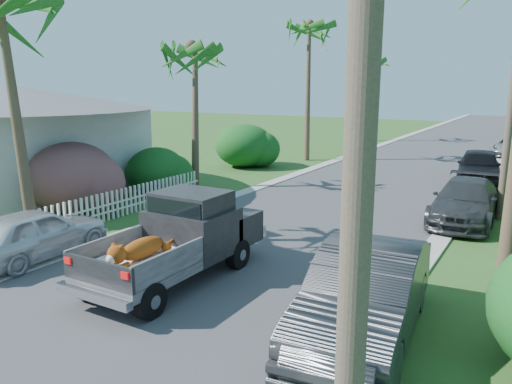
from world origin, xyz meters
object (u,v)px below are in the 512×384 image
Objects in this scene: parked_car_ln at (35,234)px; house_left at (7,144)px; palm_l_c at (309,26)px; parked_car_rf at (479,167)px; parked_car_rn at (365,295)px; parked_car_rm at (465,202)px; palm_l_b at (193,47)px; parked_car_rd at (512,147)px; pickup_truck at (185,236)px; utility_pole_a at (363,87)px; palm_l_d at (367,60)px.

house_left is at bearing -31.91° from parked_car_ln.
palm_l_c is 17.54m from house_left.
parked_car_rf is at bearing -118.99° from parked_car_ln.
parked_car_rn is 1.05× the size of parked_car_rm.
parked_car_ln is at bearing -78.07° from palm_l_b.
palm_l_b reaches higher than parked_car_rn.
house_left is (-17.70, -23.29, 1.51)m from parked_car_rd.
pickup_truck reaches higher than parked_car_rm.
utility_pole_a is (11.60, -24.00, -3.31)m from palm_l_c.
parked_car_ln is 0.53× the size of palm_l_d.
parked_car_rd is (0.45, 27.69, -0.23)m from parked_car_rn.
utility_pole_a is at bearing -79.81° from parked_car_rn.
utility_pole_a is at bearing -84.07° from parked_car_rd.
parked_car_rf is 1.16× the size of parked_car_ln.
utility_pole_a reaches higher than parked_car_rn.
palm_l_d is at bearing 166.02° from parked_car_rd.
parked_car_rn is at bearing -71.11° from palm_l_d.
parked_car_rn is 0.66× the size of palm_l_d.
parked_car_rn is (4.78, -0.75, -0.17)m from pickup_truck.
parked_car_rn is 0.57× the size of house_left.
parked_car_rd is 29.62m from parked_car_ln.
palm_l_b is (-11.04, 9.40, 5.31)m from parked_car_rn.
parked_car_ln is 21.10m from palm_l_c.
parked_car_rm is 1.03× the size of parked_car_rf.
palm_l_b is 0.82× the size of utility_pole_a.
palm_l_d reaches higher than parked_car_rm.
parked_car_ln is at bearing -164.85° from pickup_truck.
palm_l_b is 0.80× the size of palm_l_c.
parked_car_ln is (-8.82, -17.21, -0.11)m from parked_car_rf.
parked_car_rn is 0.55× the size of palm_l_c.
palm_l_c is at bearing 85.43° from palm_l_b.
palm_l_d reaches higher than parked_car_rf.
pickup_truck is 11.85m from palm_l_b.
parked_car_rf is 19.33m from parked_car_ln.
parked_car_rn is 1.08× the size of parked_car_rf.
palm_l_d reaches higher than parked_car_rd.
parked_car_rm is 1.11× the size of parked_car_rd.
palm_l_d is at bearing 102.65° from parked_car_rn.
house_left reaches higher than parked_car_rm.
palm_l_b reaches higher than parked_car_ln.
parked_car_rf is 0.52× the size of house_left.
parked_car_rd is 0.57× the size of palm_l_d.
palm_l_c reaches higher than palm_l_b.
parked_car_rf reaches higher than parked_car_rm.
parked_car_rm is 0.66× the size of palm_l_b.
parked_car_rm is at bearing -63.25° from palm_l_d.
parked_car_rm is at bearing -43.33° from palm_l_c.
house_left is (-7.00, -15.00, -5.79)m from palm_l_c.
parked_car_rd is at bearing 57.85° from palm_l_b.
parked_car_ln is at bearing -86.82° from palm_l_d.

